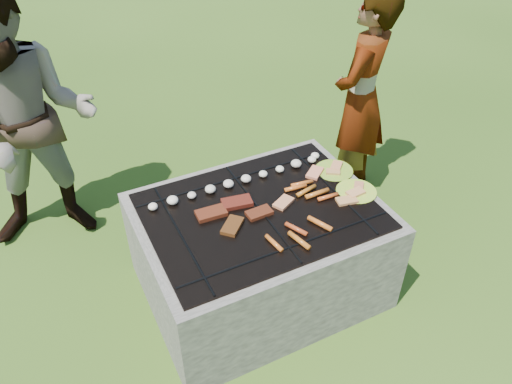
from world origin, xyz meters
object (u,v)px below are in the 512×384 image
plate_far (334,170)px  cook (361,99)px  plate_near (356,192)px  bystander (29,125)px  fire_pit (260,253)px

plate_far → cook: (0.50, 0.46, 0.14)m
plate_far → plate_near: (-0.00, -0.23, 0.00)m
bystander → cook: bearing=0.2°
fire_pit → plate_near: (0.56, -0.10, 0.33)m
fire_pit → bystander: (-0.99, 1.06, 0.56)m
plate_near → bystander: 1.95m
plate_far → bystander: bystander is taller
cook → bystander: bearing=-45.5°
fire_pit → plate_far: (0.56, 0.13, 0.33)m
plate_far → plate_near: 0.23m
cook → bystander: (-2.06, 0.48, 0.09)m
plate_near → bystander: size_ratio=0.15×
plate_far → cook: size_ratio=0.17×
plate_far → bystander: bearing=149.0°
fire_pit → plate_near: 0.66m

